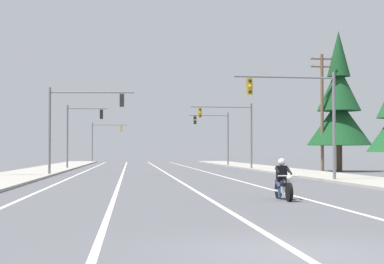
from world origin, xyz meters
name	(u,v)px	position (x,y,z in m)	size (l,w,h in m)	color
ground_plane	(296,252)	(0.00, 0.00, 0.00)	(400.00, 400.00, 0.00)	#515156
lane_stripe_center	(163,171)	(0.01, 45.00, 0.00)	(0.16, 100.00, 0.01)	beige
lane_stripe_left	(123,171)	(-3.38, 45.00, 0.00)	(0.16, 100.00, 0.01)	beige
lane_stripe_right	(203,171)	(3.47, 45.00, 0.00)	(0.16, 100.00, 0.01)	beige
lane_stripe_far_left	(85,172)	(-6.66, 45.00, 0.00)	(0.16, 100.00, 0.01)	beige
sidewalk_kerb_right	(296,172)	(10.31, 40.00, 0.07)	(4.40, 110.00, 0.14)	#9E998E
sidewalk_kerb_left	(32,173)	(-10.31, 40.00, 0.07)	(4.40, 110.00, 0.14)	#9E998E
motorcycle_with_rider	(283,183)	(2.56, 11.72, 0.59)	(0.70, 2.19, 1.46)	black
traffic_signal_near_right	(305,108)	(6.94, 24.90, 4.16)	(5.86, 0.67, 6.20)	slate
traffic_signal_near_left	(75,116)	(-6.67, 35.43, 4.17)	(6.02, 0.55, 6.20)	slate
traffic_signal_mid_right	(234,125)	(6.78, 49.33, 4.15)	(5.79, 0.39, 6.20)	slate
traffic_signal_mid_left	(79,127)	(-7.78, 52.84, 4.04)	(3.93, 0.37, 6.20)	slate
traffic_signal_far_right	(217,131)	(7.13, 63.82, 4.08)	(4.61, 0.46, 6.20)	slate
traffic_signal_far_left	(102,136)	(-7.18, 91.78, 4.13)	(5.41, 0.37, 6.20)	slate
utility_pole_right_far	(322,109)	(13.10, 42.13, 5.25)	(1.92, 0.26, 9.82)	brown
conifer_tree_right_verge_far	(339,107)	(14.85, 43.09, 5.50)	(5.45, 5.45, 11.99)	#4C3828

